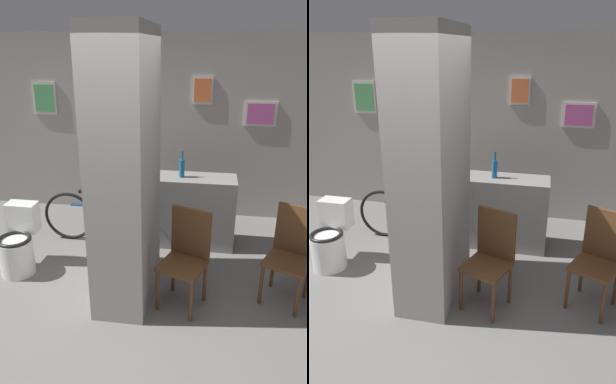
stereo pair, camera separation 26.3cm
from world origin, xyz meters
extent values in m
plane|color=slate|center=(0.00, 0.00, 0.00)|extent=(14.00, 14.00, 0.00)
cube|color=gray|center=(0.00, 2.63, 1.30)|extent=(8.00, 0.06, 2.60)
cube|color=beige|center=(-1.60, 2.58, 1.70)|extent=(0.36, 0.02, 0.48)
cube|color=#4C9959|center=(-1.60, 2.57, 1.70)|extent=(0.30, 0.01, 0.39)
cube|color=beige|center=(1.50, 2.58, 1.55)|extent=(0.44, 0.02, 0.34)
cube|color=#B24C8C|center=(1.50, 2.57, 1.55)|extent=(0.36, 0.01, 0.28)
cube|color=beige|center=(0.70, 2.58, 1.85)|extent=(0.28, 0.02, 0.38)
cube|color=#D86633|center=(0.70, 2.57, 1.85)|extent=(0.23, 0.01, 0.31)
cube|color=gray|center=(0.06, 0.57, 1.30)|extent=(0.49, 1.15, 2.60)
cylinder|color=black|center=(-0.20, 0.34, 1.55)|extent=(0.03, 0.40, 0.40)
cylinder|color=red|center=(-0.21, 0.34, 1.55)|extent=(0.01, 0.07, 0.07)
cube|color=gray|center=(0.50, 1.64, 0.46)|extent=(1.37, 0.44, 0.91)
cylinder|color=silver|center=(-1.25, 0.66, 0.20)|extent=(0.38, 0.38, 0.41)
torus|color=black|center=(-1.25, 0.66, 0.42)|extent=(0.37, 0.37, 0.04)
cube|color=silver|center=(-1.25, 0.91, 0.58)|extent=(0.34, 0.20, 0.34)
cylinder|color=brown|center=(0.41, 0.25, 0.22)|extent=(0.04, 0.04, 0.43)
cylinder|color=brown|center=(0.74, 0.13, 0.22)|extent=(0.04, 0.04, 0.43)
cylinder|color=brown|center=(0.53, 0.58, 0.22)|extent=(0.04, 0.04, 0.43)
cylinder|color=brown|center=(0.86, 0.46, 0.22)|extent=(0.04, 0.04, 0.43)
cube|color=brown|center=(0.64, 0.36, 0.45)|extent=(0.52, 0.52, 0.04)
cube|color=brown|center=(0.70, 0.53, 0.72)|extent=(0.39, 0.16, 0.51)
cylinder|color=brown|center=(1.41, 0.50, 0.22)|extent=(0.04, 0.04, 0.43)
cylinder|color=brown|center=(1.72, 0.34, 0.22)|extent=(0.04, 0.04, 0.43)
cylinder|color=brown|center=(1.57, 0.81, 0.22)|extent=(0.04, 0.04, 0.43)
cylinder|color=brown|center=(1.88, 0.66, 0.22)|extent=(0.04, 0.04, 0.43)
cube|color=brown|center=(1.65, 0.58, 0.45)|extent=(0.54, 0.54, 0.04)
cube|color=brown|center=(1.73, 0.75, 0.72)|extent=(0.38, 0.21, 0.51)
torus|color=black|center=(-0.94, 1.51, 0.33)|extent=(0.66, 0.04, 0.66)
torus|color=black|center=(0.03, 1.51, 0.33)|extent=(0.66, 0.04, 0.66)
cylinder|color=#194C8C|center=(-0.45, 1.51, 0.50)|extent=(0.89, 0.04, 0.04)
cylinder|color=#194C8C|center=(-0.70, 1.51, 0.50)|extent=(0.03, 0.03, 0.34)
cylinder|color=#194C8C|center=(-0.02, 1.51, 0.50)|extent=(0.03, 0.03, 0.31)
cube|color=black|center=(-0.70, 1.51, 0.69)|extent=(0.16, 0.06, 0.04)
cylinder|color=#262626|center=(-0.02, 1.51, 0.66)|extent=(0.03, 0.42, 0.03)
cylinder|color=#19598C|center=(0.52, 1.63, 1.02)|extent=(0.07, 0.07, 0.22)
cylinder|color=#19598C|center=(0.52, 1.63, 1.18)|extent=(0.03, 0.03, 0.09)
sphere|color=#333333|center=(0.52, 1.63, 1.23)|extent=(0.03, 0.03, 0.03)
camera|label=1|loc=(0.83, -2.73, 2.41)|focal=35.00mm
camera|label=2|loc=(1.09, -2.68, 2.41)|focal=35.00mm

